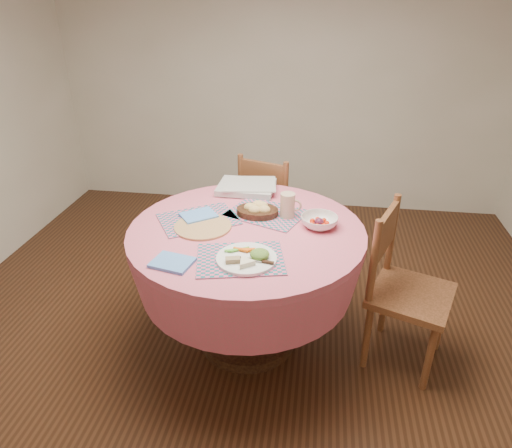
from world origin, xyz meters
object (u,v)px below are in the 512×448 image
(dining_table, at_px, (247,260))
(bread_bowl, at_px, (258,209))
(chair_back, at_px, (270,209))
(wicker_trivet, at_px, (203,226))
(dinner_plate, at_px, (248,258))
(chair_right, at_px, (403,286))
(latte_mug, at_px, (288,205))
(fruit_bowl, at_px, (319,222))

(dining_table, xyz_separation_m, bread_bowl, (0.04, 0.16, 0.23))
(chair_back, bearing_deg, dining_table, 106.97)
(wicker_trivet, xyz_separation_m, dinner_plate, (0.29, -0.30, 0.02))
(wicker_trivet, height_order, bread_bowl, bread_bowl)
(chair_right, bearing_deg, bread_bowl, 100.23)
(chair_right, xyz_separation_m, bread_bowl, (-0.80, 0.16, 0.32))
(dinner_plate, height_order, latte_mug, latte_mug)
(chair_back, bearing_deg, bread_bowl, 109.44)
(dinner_plate, xyz_separation_m, fruit_bowl, (0.31, 0.39, 0.01))
(wicker_trivet, bearing_deg, chair_back, 73.80)
(chair_back, height_order, fruit_bowl, chair_back)
(chair_back, xyz_separation_m, fruit_bowl, (0.35, -0.78, 0.32))
(wicker_trivet, distance_m, bread_bowl, 0.32)
(bread_bowl, bearing_deg, wicker_trivet, -145.15)
(chair_right, bearing_deg, dining_table, 111.68)
(dinner_plate, xyz_separation_m, latte_mug, (0.14, 0.48, 0.05))
(latte_mug, xyz_separation_m, fruit_bowl, (0.17, -0.09, -0.04))
(bread_bowl, height_order, latte_mug, latte_mug)
(wicker_trivet, relative_size, latte_mug, 2.24)
(chair_back, relative_size, wicker_trivet, 2.93)
(wicker_trivet, distance_m, fruit_bowl, 0.61)
(wicker_trivet, height_order, latte_mug, latte_mug)
(bread_bowl, xyz_separation_m, fruit_bowl, (0.34, -0.09, -0.01))
(dinner_plate, relative_size, bread_bowl, 1.22)
(chair_back, distance_m, fruit_bowl, 0.91)
(latte_mug, bearing_deg, wicker_trivet, -156.79)
(dining_table, height_order, latte_mug, latte_mug)
(dining_table, height_order, fruit_bowl, fruit_bowl)
(dining_table, relative_size, fruit_bowl, 6.40)
(chair_right, distance_m, bread_bowl, 0.87)
(dining_table, xyz_separation_m, dinner_plate, (0.06, -0.32, 0.22))
(chair_right, distance_m, fruit_bowl, 0.56)
(wicker_trivet, bearing_deg, dinner_plate, -46.07)
(dining_table, xyz_separation_m, latte_mug, (0.20, 0.16, 0.27))
(dining_table, bearing_deg, wicker_trivet, -174.53)
(chair_back, relative_size, dinner_plate, 3.15)
(chair_right, distance_m, dinner_plate, 0.89)
(dinner_plate, bearing_deg, bread_bowl, 92.78)
(chair_back, height_order, dinner_plate, chair_back)
(chair_back, height_order, wicker_trivet, chair_back)
(chair_right, relative_size, bread_bowl, 3.91)
(dinner_plate, bearing_deg, chair_right, 22.74)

